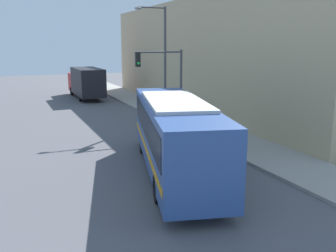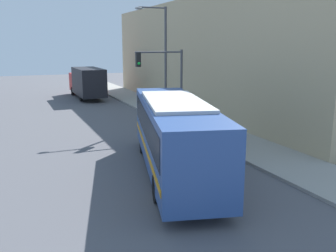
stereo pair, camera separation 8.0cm
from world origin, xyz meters
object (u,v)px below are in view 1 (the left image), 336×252
at_px(traffic_light_pole, 165,74).
at_px(pedestrian_near_corner, 193,111).
at_px(parking_meter, 203,120).
at_px(fire_hydrant, 231,140).
at_px(delivery_truck, 86,82).
at_px(street_lamp, 162,54).
at_px(city_bus, 174,131).

xyz_separation_m(traffic_light_pole, pedestrian_near_corner, (2.09, 0.02, -2.61)).
height_order(traffic_light_pole, parking_meter, traffic_light_pole).
distance_m(fire_hydrant, traffic_light_pole, 7.17).
height_order(delivery_truck, fire_hydrant, delivery_truck).
height_order(street_lamp, pedestrian_near_corner, street_lamp).
distance_m(fire_hydrant, street_lamp, 10.27).
bearing_deg(pedestrian_near_corner, traffic_light_pole, -179.56).
distance_m(delivery_truck, street_lamp, 13.62).
distance_m(delivery_truck, pedestrian_near_corner, 16.39).
bearing_deg(pedestrian_near_corner, delivery_truck, 104.66).
xyz_separation_m(delivery_truck, street_lamp, (3.04, -12.92, 3.07)).
relative_size(parking_meter, pedestrian_near_corner, 0.82).
height_order(traffic_light_pole, street_lamp, street_lamp).
distance_m(city_bus, fire_hydrant, 4.92).
bearing_deg(delivery_truck, city_bus, -92.68).
relative_size(delivery_truck, pedestrian_near_corner, 5.32).
bearing_deg(traffic_light_pole, street_lamp, 71.46).
bearing_deg(delivery_truck, pedestrian_near_corner, -75.34).
bearing_deg(street_lamp, delivery_truck, 103.23).
distance_m(delivery_truck, traffic_light_pole, 16.10).
distance_m(city_bus, pedestrian_near_corner, 10.15).
bearing_deg(fire_hydrant, street_lamp, 90.17).
relative_size(fire_hydrant, street_lamp, 0.10).
bearing_deg(delivery_truck, traffic_light_pole, -82.63).
xyz_separation_m(delivery_truck, pedestrian_near_corner, (4.14, -15.84, -0.75)).
relative_size(delivery_truck, parking_meter, 6.50).
bearing_deg(fire_hydrant, city_bus, -152.72).
bearing_deg(delivery_truck, street_lamp, -76.77).
bearing_deg(city_bus, delivery_truck, 101.98).
distance_m(street_lamp, pedestrian_near_corner, 4.93).
relative_size(street_lamp, pedestrian_near_corner, 4.99).
xyz_separation_m(street_lamp, pedestrian_near_corner, (1.11, -2.93, -3.81)).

